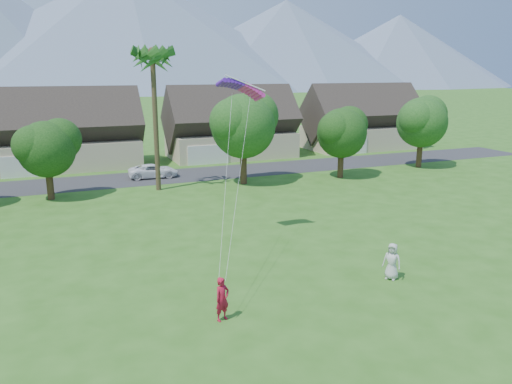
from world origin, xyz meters
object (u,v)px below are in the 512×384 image
kite_flyer (222,299)px  parked_car (153,171)px  watcher (392,261)px  parafoil_kite (241,86)px

kite_flyer → parked_car: kite_flyer is taller
kite_flyer → watcher: 9.48m
kite_flyer → watcher: kite_flyer is taller
watcher → parafoil_kite: bearing=172.2°
kite_flyer → parafoil_kite: (4.65, 10.00, 8.58)m
watcher → parked_car: (-6.63, 29.73, -0.28)m
kite_flyer → watcher: bearing=-16.4°
watcher → parafoil_kite: parafoil_kite is taller
kite_flyer → parked_car: 30.75m
kite_flyer → parafoil_kite: 13.97m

